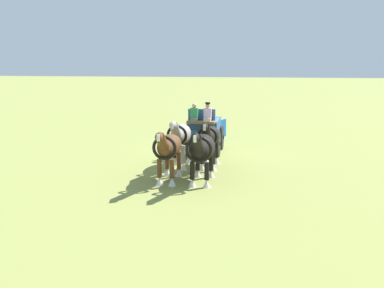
# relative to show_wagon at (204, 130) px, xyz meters

# --- Properties ---
(ground_plane) EXTENTS (220.00, 220.00, 0.00)m
(ground_plane) POSITION_rel_show_wagon_xyz_m (-0.17, -0.00, -1.20)
(ground_plane) COLOR olive
(show_wagon) EXTENTS (5.49, 1.91, 2.74)m
(show_wagon) POSITION_rel_show_wagon_xyz_m (0.00, 0.00, 0.00)
(show_wagon) COLOR #2D4C7A
(show_wagon) RESTS_ON ground
(draft_horse_rear_near) EXTENTS (3.13, 0.94, 2.23)m
(draft_horse_rear_near) POSITION_rel_show_wagon_xyz_m (3.40, 0.72, 0.16)
(draft_horse_rear_near) COLOR black
(draft_horse_rear_near) RESTS_ON ground
(draft_horse_rear_off) EXTENTS (3.21, 0.93, 2.28)m
(draft_horse_rear_off) POSITION_rel_show_wagon_xyz_m (3.43, -0.58, 0.20)
(draft_horse_rear_off) COLOR #9E998E
(draft_horse_rear_off) RESTS_ON ground
(draft_horse_lead_near) EXTENTS (3.24, 1.05, 2.22)m
(draft_horse_lead_near) POSITION_rel_show_wagon_xyz_m (5.98, 0.77, 0.15)
(draft_horse_lead_near) COLOR black
(draft_horse_lead_near) RESTS_ON ground
(draft_horse_lead_off) EXTENTS (3.19, 0.95, 2.22)m
(draft_horse_lead_off) POSITION_rel_show_wagon_xyz_m (6.03, -0.52, 0.15)
(draft_horse_lead_off) COLOR brown
(draft_horse_lead_off) RESTS_ON ground
(sponsor_banner) EXTENTS (3.04, 1.11, 1.10)m
(sponsor_banner) POSITION_rel_show_wagon_xyz_m (-4.04, 0.04, -0.65)
(sponsor_banner) COLOR #1959B2
(sponsor_banner) RESTS_ON ground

